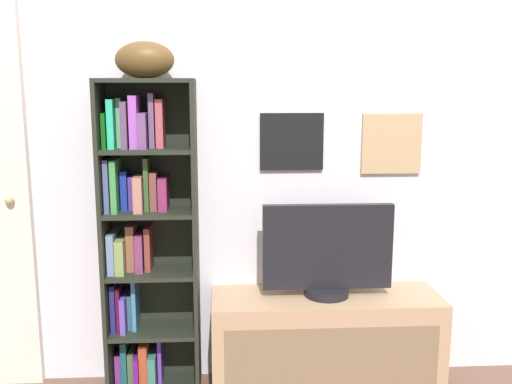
% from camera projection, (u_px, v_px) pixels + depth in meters
% --- Properties ---
extents(back_wall, '(4.80, 0.08, 2.48)m').
position_uv_depth(back_wall, '(286.00, 144.00, 2.90)').
color(back_wall, silver).
rests_on(back_wall, ground).
extents(bookshelf, '(0.46, 0.25, 1.57)m').
position_uv_depth(bookshelf, '(143.00, 237.00, 2.81)').
color(bookshelf, '#24281F').
rests_on(bookshelf, ground).
extents(football, '(0.28, 0.18, 0.17)m').
position_uv_depth(football, '(145.00, 60.00, 2.63)').
color(football, brown).
rests_on(football, bookshelf).
extents(tv_stand, '(1.14, 0.38, 0.50)m').
position_uv_depth(tv_stand, '(325.00, 343.00, 2.87)').
color(tv_stand, tan).
rests_on(tv_stand, ground).
extents(television, '(0.64, 0.22, 0.46)m').
position_uv_depth(television, '(327.00, 252.00, 2.78)').
color(television, black).
rests_on(television, tv_stand).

